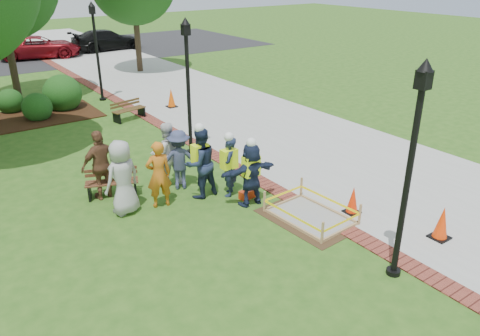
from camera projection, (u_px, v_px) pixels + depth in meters
ground at (252, 229)px, 10.88m from camera, size 100.00×100.00×0.00m
sidewalk at (208, 101)px, 21.01m from camera, size 6.00×60.00×0.02m
brick_edging at (141, 114)px, 19.27m from camera, size 0.50×60.00×0.03m
mulch_bed at (6, 122)px, 18.23m from camera, size 7.00×3.00×0.05m
parking_lot at (8, 57)px, 31.03m from camera, size 36.00×12.00×0.01m
wet_concrete_pad at (311, 209)px, 11.27m from camera, size 1.83×2.40×0.55m
bench_near at (113, 188)px, 12.35m from camera, size 1.42×0.91×0.73m
bench_far at (129, 114)px, 18.47m from camera, size 1.43×0.74×0.74m
cone_front at (442, 223)px, 10.35m from camera, size 0.41×0.41×0.80m
cone_back at (353, 201)px, 11.45m from camera, size 0.36×0.36×0.72m
cone_far at (171, 98)px, 20.02m from camera, size 0.42×0.42×0.82m
toolbox at (247, 194)px, 12.30m from camera, size 0.47×0.30×0.22m
lamp_near at (411, 159)px, 8.32m from camera, size 0.28×0.28×4.26m
lamp_mid at (188, 78)px, 14.29m from camera, size 0.28×0.28×4.26m
lamp_far at (96, 44)px, 20.26m from camera, size 0.28×0.28×4.26m
shrub_c at (39, 120)px, 18.58m from camera, size 1.16×1.16×1.16m
shrub_d at (65, 109)px, 19.93m from camera, size 1.59×1.59×1.59m
shrub_e at (12, 112)px, 19.51m from camera, size 1.06×1.06×1.06m
casual_person_a at (123, 178)px, 11.26m from camera, size 0.68×0.53×1.88m
casual_person_b at (159, 175)px, 11.60m from camera, size 0.62×0.46×1.74m
casual_person_c at (167, 154)px, 12.78m from camera, size 0.62×0.45×1.79m
casual_person_d at (102, 165)px, 12.01m from camera, size 0.63×0.44×1.85m
casual_person_e at (179, 160)px, 12.58m from camera, size 0.63×0.54×1.66m
hivis_worker_a at (251, 172)px, 11.68m from camera, size 0.56×0.38×1.80m
hivis_worker_b at (229, 164)px, 12.18m from camera, size 0.58×0.61×1.76m
hivis_worker_c at (200, 161)px, 12.06m from camera, size 0.63×0.43×2.03m
parked_car_c at (41, 58)px, 30.86m from camera, size 3.06×5.07×1.54m
parked_car_d at (108, 50)px, 33.70m from camera, size 2.45×4.95×1.57m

